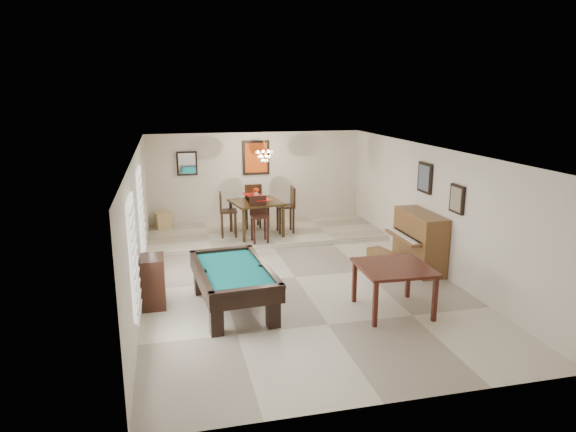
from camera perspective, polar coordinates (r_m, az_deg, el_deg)
name	(u,v)px	position (r m, az deg, el deg)	size (l,w,h in m)	color
ground_plane	(295,278)	(10.60, 0.75, -6.86)	(6.00, 9.00, 0.02)	beige
wall_back	(256,179)	(14.53, -3.56, 4.16)	(6.00, 0.04, 2.60)	silver
wall_front	(389,306)	(6.17, 11.18, -9.74)	(6.00, 0.04, 2.60)	silver
wall_left	(139,225)	(9.94, -16.25, -0.92)	(0.04, 9.00, 2.60)	silver
wall_right	(432,208)	(11.31, 15.69, 0.87)	(0.04, 9.00, 2.60)	silver
ceiling	(295,150)	(9.98, 0.80, 7.30)	(6.00, 9.00, 0.04)	white
dining_step	(265,233)	(13.60, -2.58, -1.86)	(6.00, 2.50, 0.12)	beige
window_left_front	(134,255)	(7.80, -16.76, -4.22)	(0.06, 1.00, 1.70)	white
window_left_rear	(141,212)	(10.50, -15.98, 0.43)	(0.06, 1.00, 1.70)	white
pool_table	(234,289)	(9.06, -6.07, -8.06)	(1.20, 2.21, 0.74)	black
square_table	(393,289)	(9.10, 11.58, -7.91)	(1.19, 1.19, 0.82)	#38140E
upright_piano	(413,241)	(11.19, 13.75, -2.76)	(0.83, 1.48, 1.23)	brown
piano_bench	(384,262)	(10.99, 10.64, -5.04)	(0.32, 0.82, 0.45)	brown
apothecary_chest	(153,282)	(9.41, -14.75, -7.06)	(0.40, 0.61, 0.91)	black
dining_table	(256,216)	(13.13, -3.53, 0.05)	(1.19, 1.19, 0.99)	black
flower_vase	(256,192)	(12.99, -3.57, 2.65)	(0.13, 0.13, 0.23)	#A8270E
dining_chair_south	(260,220)	(12.44, -3.18, -0.42)	(0.41, 0.41, 1.11)	black
dining_chair_north	(252,205)	(13.79, -4.00, 1.19)	(0.45, 0.45, 1.21)	black
dining_chair_west	(228,215)	(12.99, -6.64, 0.16)	(0.42, 0.42, 1.13)	black
dining_chair_east	(285,210)	(13.29, -0.30, 0.69)	(0.44, 0.44, 1.19)	black
corner_bench	(163,220)	(14.19, -13.73, -0.45)	(0.38, 0.47, 0.42)	tan
chandelier	(264,152)	(13.14, -2.64, 7.11)	(0.44, 0.44, 0.60)	#FFE5B2
back_painting	(256,158)	(14.40, -3.57, 6.49)	(0.75, 0.06, 0.95)	#D84C14
back_mirror	(187,163)	(14.22, -11.17, 5.75)	(0.55, 0.06, 0.65)	white
right_picture_upper	(425,178)	(11.44, 14.99, 4.12)	(0.06, 0.55, 0.65)	slate
right_picture_lower	(457,199)	(10.37, 18.28, 1.80)	(0.06, 0.45, 0.55)	gray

